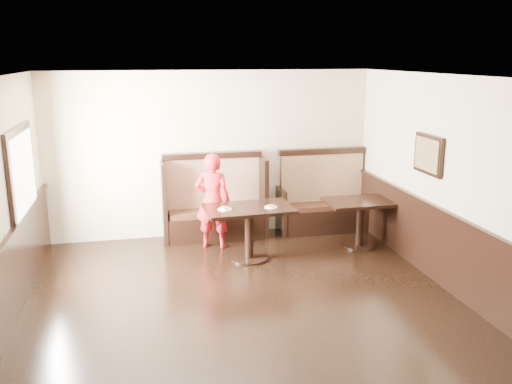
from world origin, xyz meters
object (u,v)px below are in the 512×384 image
object	(u,v)px
booth_neighbor	(323,203)
table_neighbor	(360,212)
child	(213,201)
booth_main	(214,207)
table_main	(249,219)

from	to	relation	value
booth_neighbor	table_neighbor	size ratio (longest dim) A/B	1.47
table_neighbor	child	bearing A→B (deg)	167.71
booth_neighbor	table_neighbor	world-z (taller)	booth_neighbor
booth_neighbor	child	xyz separation A→B (m)	(-2.04, -0.50, 0.30)
booth_main	table_neighbor	xyz separation A→B (m)	(2.23, -0.99, 0.06)
booth_neighbor	table_main	xyz separation A→B (m)	(-1.59, -1.16, 0.16)
booth_main	booth_neighbor	bearing A→B (deg)	-0.05
booth_neighbor	table_neighbor	bearing A→B (deg)	-74.17
booth_main	child	distance (m)	0.56
booth_main	child	world-z (taller)	child
booth_main	booth_neighbor	xyz separation A→B (m)	(1.95, -0.00, -0.05)
table_main	child	size ratio (longest dim) A/B	0.86
table_main	booth_neighbor	bearing A→B (deg)	33.27
table_main	table_neighbor	bearing A→B (deg)	2.51
booth_main	booth_neighbor	distance (m)	1.95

